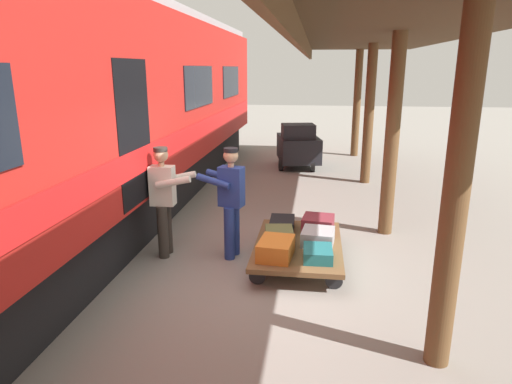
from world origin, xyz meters
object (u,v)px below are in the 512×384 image
porter_by_door (164,198)px  suitcase_burgundy_valise (318,224)px  baggage_tug (298,146)px  suitcase_olive_duffel (279,236)px  luggage_cart (298,246)px  suitcase_orange_carryall (276,248)px  suitcase_gray_aluminum (318,237)px  suitcase_black_hardshell (282,224)px  train_car (33,124)px  porter_in_overalls (230,199)px  suitcase_teal_softside (318,254)px

porter_by_door → suitcase_burgundy_valise: bearing=-166.0°
baggage_tug → suitcase_olive_duffel: bearing=90.2°
luggage_cart → suitcase_orange_carryall: bearing=62.8°
suitcase_orange_carryall → suitcase_gray_aluminum: bearing=-135.8°
luggage_cart → suitcase_black_hardshell: bearing=-62.8°
train_car → luggage_cart: 4.21m
suitcase_orange_carryall → suitcase_gray_aluminum: size_ratio=1.21×
luggage_cart → suitcase_burgundy_valise: (-0.29, -0.56, 0.16)m
luggage_cart → train_car: bearing=5.9°
porter_in_overalls → suitcase_gray_aluminum: bearing=177.1°
luggage_cart → suitcase_teal_softside: (-0.29, 0.56, 0.12)m
suitcase_burgundy_valise → porter_by_door: bearing=14.0°
luggage_cart → suitcase_olive_duffel: suitcase_olive_duffel is taller
luggage_cart → suitcase_burgundy_valise: 0.65m
porter_by_door → suitcase_gray_aluminum: bearing=-179.5°
porter_in_overalls → porter_by_door: 1.00m
suitcase_burgundy_valise → suitcase_orange_carryall: 1.26m
luggage_cart → suitcase_gray_aluminum: (-0.29, 0.00, 0.15)m
suitcase_gray_aluminum → baggage_tug: (0.59, -6.74, 0.22)m
suitcase_teal_softside → suitcase_orange_carryall: bearing=0.0°
luggage_cart → porter_by_door: porter_by_door is taller
train_car → suitcase_burgundy_valise: size_ratio=42.36×
train_car → porter_in_overalls: 3.00m
train_car → suitcase_gray_aluminum: size_ratio=41.04×
suitcase_black_hardshell → baggage_tug: baggage_tug is taller
suitcase_burgundy_valise → suitcase_teal_softside: size_ratio=0.98×
suitcase_black_hardshell → baggage_tug: 6.19m
luggage_cart → porter_by_door: (2.04, 0.02, 0.67)m
suitcase_teal_softside → suitcase_black_hardshell: 1.26m
train_car → suitcase_burgundy_valise: bearing=-166.9°
suitcase_black_hardshell → suitcase_olive_duffel: (-0.00, 0.56, 0.00)m
luggage_cart → suitcase_teal_softside: size_ratio=4.11×
suitcase_burgundy_valise → suitcase_orange_carryall: suitcase_orange_carryall is taller
train_car → luggage_cart: bearing=-174.1°
suitcase_olive_duffel → porter_in_overalls: 0.93m
luggage_cart → suitcase_teal_softside: 0.64m
train_car → suitcase_black_hardshell: train_car is taller
suitcase_orange_carryall → luggage_cart: bearing=-117.2°
baggage_tug → luggage_cart: bearing=92.6°
suitcase_teal_softside → porter_by_door: 2.45m
suitcase_black_hardshell → porter_by_door: porter_by_door is taller
suitcase_orange_carryall → suitcase_gray_aluminum: (-0.58, -0.56, -0.01)m
luggage_cart → suitcase_black_hardshell: suitcase_black_hardshell is taller
suitcase_black_hardshell → porter_by_door: bearing=18.3°
suitcase_burgundy_valise → suitcase_olive_duffel: bearing=44.2°
luggage_cart → suitcase_orange_carryall: 0.65m
suitcase_olive_duffel → porter_in_overalls: size_ratio=0.35×
train_car → porter_by_door: train_car is taller
suitcase_teal_softside → suitcase_orange_carryall: suitcase_orange_carryall is taller
porter_by_door → porter_in_overalls: bearing=-174.9°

